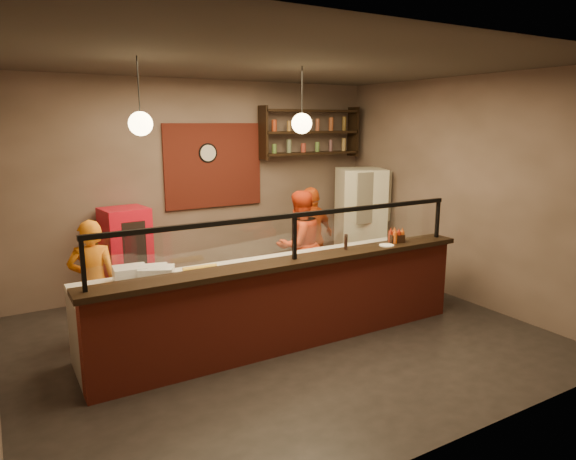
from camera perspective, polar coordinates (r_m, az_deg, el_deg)
floor at (r=6.36m, az=-0.74°, el=-11.90°), size 6.00×6.00×0.00m
ceiling at (r=5.85m, az=-0.83°, el=18.12°), size 6.00×6.00×0.00m
wall_back at (r=8.14m, az=-9.58°, el=4.92°), size 6.00×0.00×6.00m
wall_right at (r=7.82m, az=18.74°, el=4.17°), size 0.00×5.00×5.00m
wall_front at (r=3.97m, az=17.45°, el=-2.74°), size 6.00×0.00×6.00m
brick_patch at (r=8.16m, az=-8.25°, el=7.10°), size 1.60×0.04×1.30m
service_counter at (r=5.93m, az=0.71°, el=-8.49°), size 4.60×0.25×1.00m
counter_ledge at (r=5.77m, az=0.72°, el=-3.55°), size 4.70×0.37×0.06m
worktop_cabinet at (r=6.36m, az=-1.65°, el=-7.77°), size 4.60×0.75×0.85m
worktop at (r=6.23m, az=-1.68°, el=-3.86°), size 4.60×0.75×0.05m
sneeze_guard at (r=5.69m, az=0.73°, el=-0.24°), size 4.50×0.05×0.52m
wall_shelving at (r=8.79m, az=2.52°, el=10.81°), size 1.84×0.28×0.85m
wall_clock at (r=8.10m, az=-8.93°, el=8.46°), size 0.30×0.04×0.30m
pendant_left at (r=5.43m, az=-16.07°, el=11.30°), size 0.24×0.24×0.77m
pendant_right at (r=6.19m, az=1.54°, el=11.77°), size 0.24×0.24×0.77m
cook_left at (r=6.34m, az=-20.81°, el=-5.56°), size 0.63×0.50×1.50m
cook_mid at (r=7.53m, az=1.27°, el=-1.65°), size 0.86×0.71×1.60m
cook_right at (r=8.02m, az=2.67°, el=-0.86°), size 1.01×0.64×1.59m
fridge at (r=8.93m, az=8.01°, el=1.02°), size 0.96×0.93×1.80m
red_cooler at (r=7.61m, az=-17.48°, el=-2.86°), size 0.66×0.62×1.40m
pizza_dough at (r=6.27m, az=-1.70°, el=-3.46°), size 0.64×0.64×0.01m
prep_tub_a at (r=5.68m, az=-14.78°, el=-4.70°), size 0.37×0.32×0.16m
prep_tub_b at (r=5.71m, az=-17.13°, el=-4.72°), size 0.36×0.30×0.17m
prep_tub_c at (r=5.64m, az=-14.21°, el=-4.80°), size 0.40×0.37×0.16m
rolling_pin at (r=5.94m, az=-9.77°, el=-4.22°), size 0.39×0.10×0.07m
condiment_caddy at (r=6.71m, az=11.94°, el=-0.90°), size 0.22×0.19×0.10m
pepper_mill at (r=6.21m, az=6.45°, el=-1.32°), size 0.05×0.05×0.19m
small_plate at (r=6.49m, az=10.90°, el=-1.68°), size 0.20×0.20×0.01m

